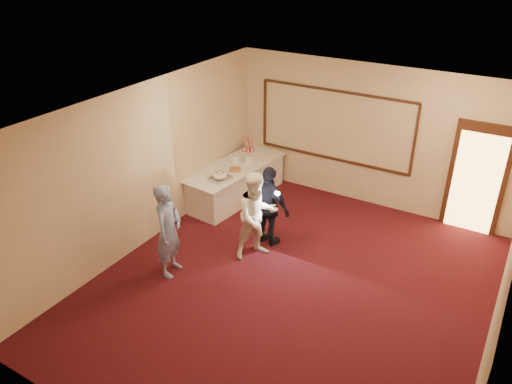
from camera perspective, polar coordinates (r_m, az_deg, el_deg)
floor at (r=8.46m, az=3.96°, el=-10.75°), size 7.00×7.00×0.00m
room_walls at (r=7.38m, az=4.47°, el=1.70°), size 6.04×7.04×3.02m
wall_molding at (r=10.78m, az=8.94°, el=7.49°), size 3.45×0.04×1.55m
doorway at (r=10.34m, az=23.91°, el=1.34°), size 1.05×0.07×2.20m
buffet_table at (r=10.93m, az=-2.40°, el=1.18°), size 1.25×2.64×0.77m
pavlova_tray at (r=10.12m, az=-4.13°, el=1.74°), size 0.41×0.52×0.17m
cupcake_stand at (r=11.48m, az=-0.90°, el=5.50°), size 0.30×0.30×0.44m
plate_stack_a at (r=10.88m, az=-2.42°, el=3.75°), size 0.19×0.19×0.16m
plate_stack_b at (r=10.86m, az=-0.83°, el=3.74°), size 0.20×0.20×0.17m
tart at (r=10.52m, az=-2.43°, el=2.55°), size 0.28×0.28×0.06m
man at (r=8.43m, az=-9.96°, el=-4.35°), size 0.52×0.68×1.67m
woman at (r=8.76m, az=0.10°, el=-2.74°), size 0.96×1.00×1.63m
guest at (r=9.12m, az=1.52°, el=-1.68°), size 0.98×0.58×1.57m
camera_flash at (r=8.69m, az=2.45°, el=-0.15°), size 0.08×0.06×0.05m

